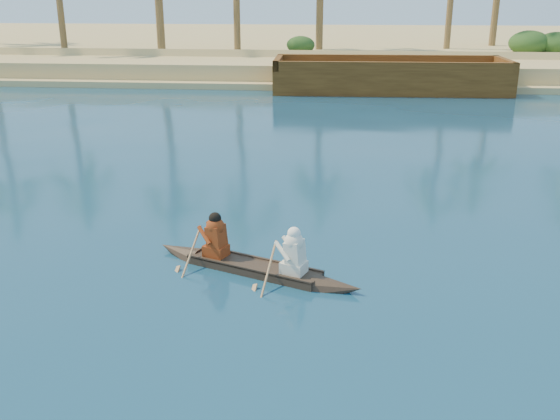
# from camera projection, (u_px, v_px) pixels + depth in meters

# --- Properties ---
(sandy_embankment) EXTENTS (150.00, 51.00, 1.50)m
(sandy_embankment) POSITION_uv_depth(u_px,v_px,m) (411.00, 47.00, 58.24)
(sandy_embankment) COLOR tan
(sandy_embankment) RESTS_ON ground
(shrub_cluster) EXTENTS (100.00, 6.00, 2.40)m
(shrub_cluster) POSITION_uv_depth(u_px,v_px,m) (434.00, 56.00, 43.57)
(shrub_cluster) COLOR #243E16
(shrub_cluster) RESTS_ON ground
(canoe) EXTENTS (4.57, 2.34, 1.29)m
(canoe) POSITION_uv_depth(u_px,v_px,m) (254.00, 260.00, 12.62)
(canoe) COLOR #35251D
(canoe) RESTS_ON ground
(barge_mid) EXTENTS (13.25, 4.81, 2.18)m
(barge_mid) POSITION_uv_depth(u_px,v_px,m) (390.00, 78.00, 35.61)
(barge_mid) COLOR brown
(barge_mid) RESTS_ON ground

